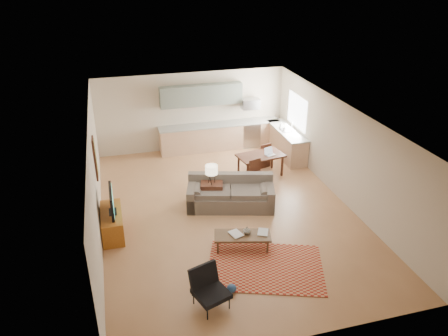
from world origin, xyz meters
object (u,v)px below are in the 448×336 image
object	(u,v)px
sofa	(231,193)
dining_table	(260,165)
coffee_table	(242,242)
console_table	(212,194)
armchair	(211,290)
tv_credenza	(112,223)

from	to	relation	value
sofa	dining_table	world-z (taller)	sofa
coffee_table	console_table	size ratio (longest dim) A/B	1.91
armchair	console_table	size ratio (longest dim) A/B	1.18
tv_credenza	console_table	xyz separation A→B (m)	(2.67, 0.67, 0.04)
coffee_table	tv_credenza	bearing A→B (deg)	167.90
coffee_table	armchair	world-z (taller)	armchair
dining_table	armchair	bearing A→B (deg)	-128.86
tv_credenza	dining_table	world-z (taller)	dining_table
tv_credenza	dining_table	bearing A→B (deg)	24.20
console_table	coffee_table	bearing A→B (deg)	-69.30
sofa	tv_credenza	distance (m)	3.18
dining_table	tv_credenza	bearing A→B (deg)	-165.89
tv_credenza	dining_table	xyz separation A→B (m)	(4.54, 2.04, 0.05)
coffee_table	tv_credenza	distance (m)	3.22
coffee_table	console_table	bearing A→B (deg)	110.15
armchair	console_table	distance (m)	3.83
coffee_table	console_table	distance (m)	2.11
tv_credenza	sofa	bearing A→B (deg)	8.70
coffee_table	dining_table	xyz separation A→B (m)	(1.66, 3.47, 0.16)
tv_credenza	dining_table	distance (m)	4.98
console_table	dining_table	size ratio (longest dim) A/B	0.49
armchair	dining_table	world-z (taller)	armchair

